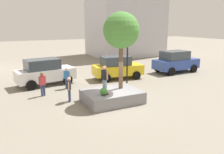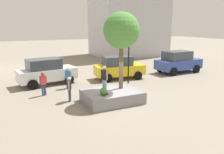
# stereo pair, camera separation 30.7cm
# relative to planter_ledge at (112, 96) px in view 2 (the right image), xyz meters

# --- Properties ---
(ground_plane) EXTENTS (120.00, 120.00, 0.00)m
(ground_plane) POSITION_rel_planter_ledge_xyz_m (0.01, -0.21, -0.37)
(ground_plane) COLOR gray
(planter_ledge) EXTENTS (3.51, 2.59, 0.74)m
(planter_ledge) POSITION_rel_planter_ledge_xyz_m (0.00, 0.00, 0.00)
(planter_ledge) COLOR gray
(planter_ledge) RESTS_ON ground
(plaza_tree) EXTENTS (2.28, 2.28, 4.87)m
(plaza_tree) POSITION_rel_planter_ledge_xyz_m (0.79, 0.31, 4.06)
(plaza_tree) COLOR brown
(plaza_tree) RESTS_ON planter_ledge
(boxwood_shrub) EXTENTS (0.45, 0.45, 0.45)m
(boxwood_shrub) POSITION_rel_planter_ledge_xyz_m (-0.83, -0.55, 0.60)
(boxwood_shrub) COLOR #3D7A33
(boxwood_shrub) RESTS_ON planter_ledge
(skateboard) EXTENTS (0.23, 0.80, 0.07)m
(skateboard) POSITION_rel_planter_ledge_xyz_m (-0.61, -0.22, 0.43)
(skateboard) COLOR #A51E1E
(skateboard) RESTS_ON planter_ledge
(skateboarder) EXTENTS (0.30, 0.54, 1.63)m
(skateboarder) POSITION_rel_planter_ledge_xyz_m (-0.61, -0.22, 1.38)
(skateboarder) COLOR #8C9EB7
(skateboarder) RESTS_ON skateboard
(police_car) EXTENTS (4.82, 2.67, 2.14)m
(police_car) POSITION_rel_planter_ledge_xyz_m (-2.96, 6.25, 0.71)
(police_car) COLOR white
(police_car) RESTS_ON ground
(taxi_cab) EXTENTS (4.62, 2.48, 2.06)m
(taxi_cab) POSITION_rel_planter_ledge_xyz_m (3.29, 5.47, 0.68)
(taxi_cab) COLOR gold
(taxi_cab) RESTS_ON ground
(sedan_parked) EXTENTS (4.84, 2.39, 2.21)m
(sedan_parked) POSITION_rel_planter_ledge_xyz_m (9.95, 5.24, 0.75)
(sedan_parked) COLOR #2D479E
(sedan_parked) RESTS_ON ground
(traffic_light_corner) EXTENTS (0.37, 0.36, 4.88)m
(traffic_light_corner) POSITION_rel_planter_ledge_xyz_m (3.26, 3.67, 2.93)
(traffic_light_corner) COLOR black
(traffic_light_corner) RESTS_ON ground
(passerby_with_bag) EXTENTS (0.48, 0.39, 1.64)m
(passerby_with_bag) POSITION_rel_planter_ledge_xyz_m (-1.66, 4.33, 0.57)
(passerby_with_bag) COLOR navy
(passerby_with_bag) RESTS_ON ground
(pedestrian_crossing) EXTENTS (0.52, 0.37, 1.68)m
(pedestrian_crossing) POSITION_rel_planter_ledge_xyz_m (-3.68, 3.26, 0.60)
(pedestrian_crossing) COLOR navy
(pedestrian_crossing) RESTS_ON ground
(bystander_watching) EXTENTS (0.34, 0.51, 1.61)m
(bystander_watching) POSITION_rel_planter_ledge_xyz_m (-2.38, 1.31, 0.56)
(bystander_watching) COLOR navy
(bystander_watching) RESTS_ON ground
(brick_midrise) EXTENTS (10.45, 8.10, 15.12)m
(brick_midrise) POSITION_rel_planter_ledge_xyz_m (12.01, 19.25, 7.19)
(brick_midrise) COLOR #B2B2BC
(brick_midrise) RESTS_ON ground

